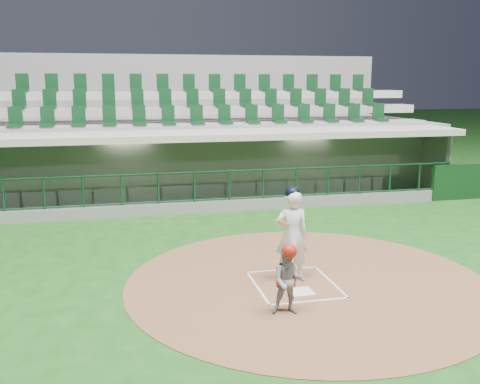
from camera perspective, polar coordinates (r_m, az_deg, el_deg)
The scene contains 8 objects.
ground at distance 10.93m, azimuth 5.34°, elevation -9.30°, with size 120.00×120.00×0.00m, color #174914.
dirt_circle at distance 10.85m, azimuth 7.20°, elevation -9.48°, with size 7.20×7.20×0.01m, color brown.
home_plate at distance 10.31m, azimuth 6.58°, elevation -10.53°, with size 0.43×0.43×0.02m, color white.
batter_box_chalk at distance 10.66m, azimuth 5.85°, elevation -9.77°, with size 1.55×1.80×0.01m.
dugout_structure at distance 18.07m, azimuth -1.97°, elevation 2.32°, with size 16.40×3.70×3.00m.
seating_deck at distance 20.99m, azimuth -3.92°, elevation 4.87°, with size 17.00×6.72×5.15m.
batter at distance 10.66m, azimuth 5.53°, elevation -4.44°, with size 0.88×0.88×1.90m.
catcher at distance 9.20m, azimuth 5.20°, elevation -9.27°, with size 0.66×0.57×1.24m.
Camera 1 is at (-3.25, -9.68, 3.91)m, focal length 40.00 mm.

